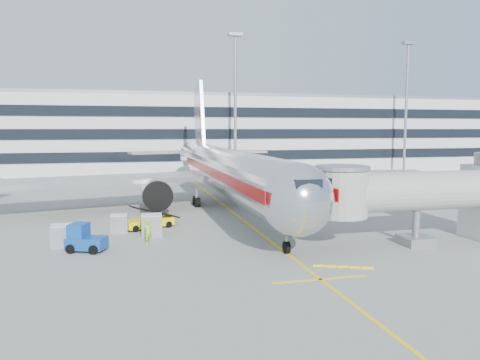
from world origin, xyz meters
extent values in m
plane|color=gray|center=(0.00, 0.00, 0.00)|extent=(180.00, 180.00, 0.00)
cube|color=yellow|center=(0.00, 10.00, 0.01)|extent=(0.25, 70.00, 0.01)
cube|color=yellow|center=(0.00, -14.00, 0.01)|extent=(6.00, 0.25, 0.01)
cylinder|color=silver|center=(0.00, 8.00, 4.20)|extent=(5.00, 36.00, 5.00)
sphere|color=silver|center=(0.00, -10.00, 4.20)|extent=(5.00, 5.00, 5.00)
cone|color=silver|center=(0.00, 31.00, 4.80)|extent=(5.00, 10.00, 5.00)
cube|color=black|center=(0.00, -11.50, 5.33)|extent=(1.80, 1.20, 0.90)
cube|color=#B7B7BC|center=(13.00, 13.50, 3.40)|extent=(24.95, 12.07, 0.50)
cube|color=#B7B7BC|center=(-13.00, 13.50, 3.40)|extent=(24.95, 12.07, 0.50)
cylinder|color=#99999E|center=(8.00, 10.00, 2.20)|extent=(3.00, 4.20, 3.00)
cylinder|color=#99999E|center=(-8.00, 10.00, 2.20)|extent=(3.00, 4.20, 3.00)
cylinder|color=black|center=(8.00, 8.00, 2.20)|extent=(3.10, 0.50, 3.10)
cylinder|color=black|center=(-8.00, 8.00, 2.20)|extent=(3.10, 0.50, 3.10)
cube|color=#B7B7BC|center=(0.00, 31.50, 9.20)|extent=(0.45, 9.39, 13.72)
cube|color=#B7B7BC|center=(5.50, 32.00, 5.40)|extent=(10.41, 4.94, 0.35)
cube|color=#B7B7BC|center=(-5.50, 32.00, 5.40)|extent=(10.41, 4.94, 0.35)
cylinder|color=gray|center=(0.00, -8.00, 0.90)|extent=(0.24, 0.24, 1.80)
cylinder|color=black|center=(0.00, -8.00, 0.45)|extent=(0.35, 0.90, 0.90)
cylinder|color=gray|center=(3.20, 14.00, 1.00)|extent=(0.30, 0.30, 2.00)
cylinder|color=gray|center=(-3.20, 14.00, 1.00)|extent=(0.30, 0.30, 2.00)
cube|color=red|center=(2.52, 8.00, 4.50)|extent=(0.06, 38.00, 0.90)
cube|color=red|center=(-2.52, 8.00, 4.50)|extent=(0.06, 38.00, 0.90)
cylinder|color=#A8A8A3|center=(10.50, -8.00, 4.20)|extent=(13.00, 3.00, 3.00)
cylinder|color=#A8A8A3|center=(4.20, -8.00, 4.20)|extent=(3.80, 3.80, 3.40)
cylinder|color=gray|center=(4.20, -8.00, 6.10)|extent=(4.00, 4.00, 0.30)
cube|color=black|center=(2.90, -8.00, 4.20)|extent=(1.40, 2.60, 2.60)
cylinder|color=gray|center=(10.50, -8.00, 1.60)|extent=(0.56, 0.56, 3.20)
cube|color=gray|center=(10.50, -8.00, 0.35)|extent=(2.20, 2.20, 0.70)
cylinder|color=black|center=(9.60, -8.00, 0.35)|extent=(0.35, 0.70, 0.70)
cylinder|color=black|center=(11.40, -8.00, 0.35)|extent=(0.35, 0.70, 0.70)
cube|color=silver|center=(0.00, 58.00, 7.50)|extent=(150.00, 24.00, 15.00)
cube|color=black|center=(0.00, 45.90, 4.00)|extent=(150.00, 0.30, 1.80)
cube|color=black|center=(0.00, 45.90, 8.00)|extent=(150.00, 0.30, 1.80)
cube|color=black|center=(0.00, 45.90, 12.00)|extent=(150.00, 0.30, 1.80)
cube|color=gray|center=(0.00, 58.00, 15.30)|extent=(150.00, 24.00, 0.60)
cylinder|color=gray|center=(8.00, 42.00, 12.50)|extent=(0.50, 0.50, 25.00)
cube|color=gray|center=(8.00, 42.00, 25.20)|extent=(2.40, 1.20, 0.50)
cylinder|color=gray|center=(42.00, 42.00, 12.50)|extent=(0.50, 0.50, 25.00)
cube|color=gray|center=(42.00, 42.00, 25.20)|extent=(2.40, 1.20, 0.50)
cube|color=yellow|center=(-9.16, 3.05, 0.55)|extent=(4.65, 3.09, 0.70)
cube|color=black|center=(-9.16, 3.05, 1.44)|extent=(4.67, 2.71, 1.52)
cylinder|color=black|center=(-10.89, 3.11, 0.30)|extent=(0.66, 0.48, 0.60)
cylinder|color=black|center=(-10.38, 1.82, 0.30)|extent=(0.66, 0.48, 0.60)
cylinder|color=black|center=(-7.94, 4.28, 0.30)|extent=(0.66, 0.48, 0.60)
cylinder|color=black|center=(-7.42, 2.99, 0.30)|extent=(0.66, 0.48, 0.60)
cube|color=navy|center=(-13.97, -3.94, 0.63)|extent=(3.11, 2.46, 0.88)
cube|color=navy|center=(-14.52, -3.73, 1.51)|extent=(1.63, 1.79, 1.07)
cube|color=black|center=(-14.52, -3.73, 1.85)|extent=(1.47, 1.57, 0.10)
cylinder|color=black|center=(-14.52, -2.94, 0.34)|extent=(0.74, 0.52, 0.68)
cylinder|color=black|center=(-15.06, -4.30, 0.34)|extent=(0.74, 0.52, 0.68)
cylinder|color=black|center=(-12.89, -3.59, 0.34)|extent=(0.74, 0.52, 0.68)
cylinder|color=black|center=(-13.43, -4.95, 0.34)|extent=(0.74, 0.52, 0.68)
cube|color=#A6A9AD|center=(-15.94, -1.87, 0.80)|extent=(1.65, 1.65, 1.60)
cube|color=white|center=(-15.94, -1.87, 1.62)|extent=(1.65, 1.65, 0.06)
cube|color=#A6A9AD|center=(-11.73, 2.18, 0.74)|extent=(1.49, 1.49, 1.47)
cube|color=white|center=(-11.73, 2.18, 1.49)|extent=(1.49, 1.49, 0.06)
cube|color=#A6A9AD|center=(-9.06, 0.14, 0.86)|extent=(1.77, 1.77, 1.73)
cube|color=white|center=(-9.06, 0.14, 1.75)|extent=(1.77, 1.77, 0.06)
imported|color=#86D716|center=(-9.47, -2.79, 0.94)|extent=(0.81, 0.80, 1.88)
camera|label=1|loc=(-11.08, -39.02, 8.90)|focal=35.00mm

